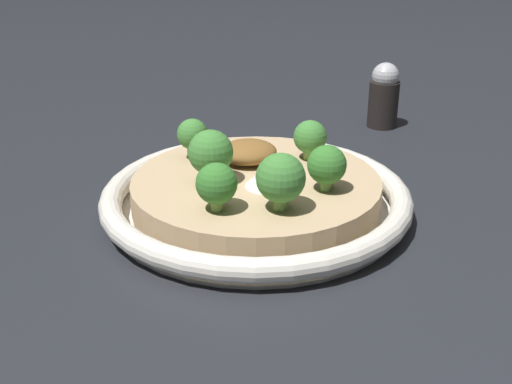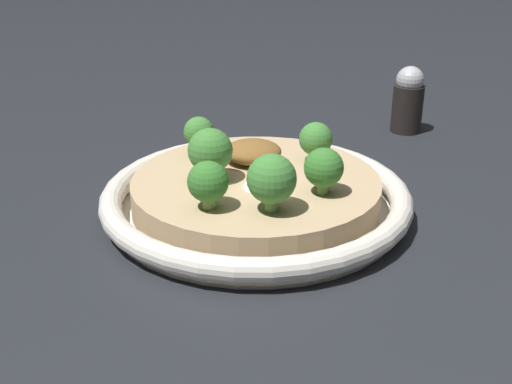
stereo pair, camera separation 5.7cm
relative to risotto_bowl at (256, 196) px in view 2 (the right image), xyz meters
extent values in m
plane|color=#23262B|center=(0.00, 0.00, -0.02)|extent=(6.00, 6.00, 0.00)
cylinder|color=silver|center=(0.00, 0.00, -0.01)|extent=(0.26, 0.26, 0.01)
torus|color=silver|center=(0.00, 0.00, 0.00)|extent=(0.28, 0.28, 0.02)
cylinder|color=tan|center=(0.00, 0.00, 0.00)|extent=(0.22, 0.22, 0.03)
cone|color=white|center=(0.01, -0.02, 0.03)|extent=(0.04, 0.04, 0.02)
ellipsoid|color=brown|center=(0.00, 0.04, 0.03)|extent=(0.05, 0.05, 0.02)
cylinder|color=#668E47|center=(0.01, -0.07, 0.03)|extent=(0.01, 0.01, 0.02)
sphere|color=#428438|center=(0.01, -0.07, 0.04)|extent=(0.04, 0.04, 0.04)
cylinder|color=#759E4C|center=(-0.04, -0.06, 0.03)|extent=(0.01, 0.01, 0.02)
sphere|color=#387A2D|center=(-0.04, -0.06, 0.04)|extent=(0.03, 0.03, 0.03)
cylinder|color=#759E4C|center=(-0.04, 0.00, 0.03)|extent=(0.02, 0.02, 0.02)
sphere|color=#428438|center=(-0.04, 0.00, 0.04)|extent=(0.04, 0.04, 0.04)
cylinder|color=#668E47|center=(0.05, -0.04, 0.03)|extent=(0.01, 0.01, 0.02)
sphere|color=#387A2D|center=(0.05, -0.04, 0.04)|extent=(0.03, 0.03, 0.03)
cylinder|color=#759E4C|center=(0.06, 0.04, 0.03)|extent=(0.02, 0.02, 0.02)
sphere|color=#428438|center=(0.06, 0.04, 0.04)|extent=(0.03, 0.03, 0.03)
cylinder|color=#668E47|center=(-0.05, 0.06, 0.03)|extent=(0.01, 0.01, 0.02)
sphere|color=#428438|center=(-0.05, 0.06, 0.04)|extent=(0.03, 0.03, 0.03)
cylinder|color=black|center=(0.20, 0.21, 0.01)|extent=(0.04, 0.04, 0.06)
sphere|color=#B2B2B7|center=(0.20, 0.21, 0.05)|extent=(0.03, 0.03, 0.03)
camera|label=1|loc=(-0.10, -0.51, 0.24)|focal=45.00mm
camera|label=2|loc=(-0.04, -0.52, 0.24)|focal=45.00mm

